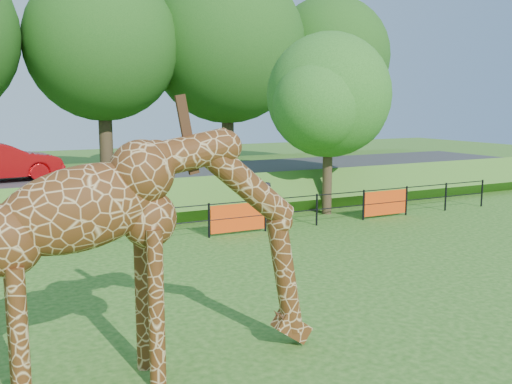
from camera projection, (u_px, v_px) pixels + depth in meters
ground at (279, 345)px, 9.92m from camera, size 90.00×90.00×0.00m
giraffe at (159, 256)px, 8.55m from camera, size 5.34×0.98×3.81m
perimeter_fence at (146, 227)px, 16.87m from camera, size 28.07×0.10×1.10m
embankment at (94, 190)px, 23.44m from camera, size 40.00×9.00×1.30m
road at (101, 177)px, 22.02m from camera, size 40.00×5.00×0.12m
visitor at (266, 204)px, 19.48m from camera, size 0.61×0.46×1.52m
tree_east at (330, 100)px, 21.15m from camera, size 5.40×4.71×6.76m
bg_tree_line at (100, 43)px, 29.00m from camera, size 37.30×8.80×11.82m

